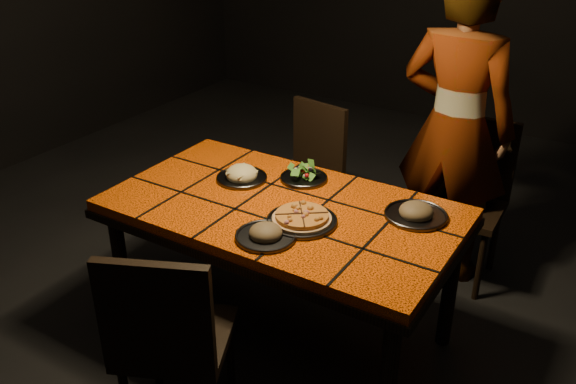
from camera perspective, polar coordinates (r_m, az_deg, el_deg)
The scene contains 11 objects.
room_shell at distance 2.54m, azimuth -0.60°, elevation 13.92°, with size 6.04×7.04×3.08m.
dining_table at distance 2.84m, azimuth -0.52°, elevation -2.59°, with size 1.62×0.92×0.75m.
chair_near at distance 2.42m, azimuth -11.13°, elevation -13.07°, with size 0.56×0.56×0.93m.
chair_far_left at distance 3.78m, azimuth 1.95°, elevation 2.52°, with size 0.47×0.47×0.89m.
chair_far_right at distance 3.58m, azimuth 16.59°, elevation 0.25°, with size 0.43×0.43×0.92m.
diner at distance 3.44m, azimuth 15.39°, elevation 5.79°, with size 0.64×0.42×1.77m, color brown.
plate_pizza at distance 2.65m, azimuth 1.30°, elevation -2.54°, with size 0.36×0.36×0.04m.
plate_pasta at distance 3.04m, azimuth -4.35°, elevation 1.55°, with size 0.25×0.25×0.08m.
plate_salad at distance 3.03m, azimuth 1.49°, elevation 1.59°, with size 0.24×0.24×0.07m.
plate_mushroom_a at distance 2.54m, azimuth -2.10°, elevation -3.90°, with size 0.26×0.26×0.08m.
plate_mushroom_b at distance 2.75m, azimuth 11.90°, elevation -1.85°, with size 0.28×0.28×0.09m.
Camera 1 is at (1.33, -2.09, 2.07)m, focal length 38.00 mm.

